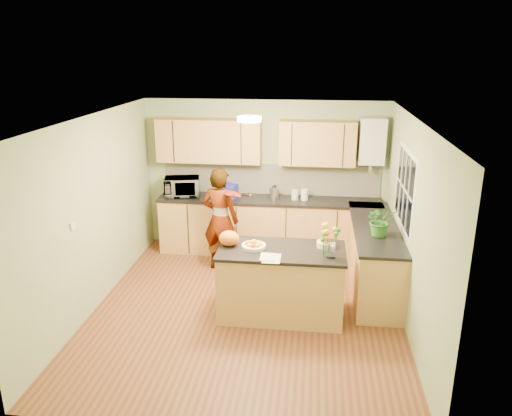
# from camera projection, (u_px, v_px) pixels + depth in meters

# --- Properties ---
(floor) EXTENTS (4.50, 4.50, 0.00)m
(floor) POSITION_uv_depth(u_px,v_px,m) (247.00, 309.00, 6.61)
(floor) COLOR #5B301A
(floor) RESTS_ON ground
(ceiling) EXTENTS (4.00, 4.50, 0.02)m
(ceiling) POSITION_uv_depth(u_px,v_px,m) (246.00, 119.00, 5.83)
(ceiling) COLOR white
(ceiling) RESTS_ON wall_back
(wall_back) EXTENTS (4.00, 0.02, 2.50)m
(wall_back) POSITION_uv_depth(u_px,v_px,m) (265.00, 176.00, 8.35)
(wall_back) COLOR gray
(wall_back) RESTS_ON floor
(wall_front) EXTENTS (4.00, 0.02, 2.50)m
(wall_front) POSITION_uv_depth(u_px,v_px,m) (209.00, 310.00, 4.10)
(wall_front) COLOR gray
(wall_front) RESTS_ON floor
(wall_left) EXTENTS (0.02, 4.50, 2.50)m
(wall_left) POSITION_uv_depth(u_px,v_px,m) (94.00, 214.00, 6.45)
(wall_left) COLOR gray
(wall_left) RESTS_ON floor
(wall_right) EXTENTS (0.02, 4.50, 2.50)m
(wall_right) POSITION_uv_depth(u_px,v_px,m) (411.00, 226.00, 5.99)
(wall_right) COLOR gray
(wall_right) RESTS_ON floor
(back_counter) EXTENTS (3.64, 0.62, 0.94)m
(back_counter) POSITION_uv_depth(u_px,v_px,m) (269.00, 226.00, 8.29)
(back_counter) COLOR tan
(back_counter) RESTS_ON floor
(right_counter) EXTENTS (0.62, 2.24, 0.94)m
(right_counter) POSITION_uv_depth(u_px,v_px,m) (374.00, 257.00, 7.07)
(right_counter) COLOR tan
(right_counter) RESTS_ON floor
(splashback) EXTENTS (3.60, 0.02, 0.52)m
(splashback) POSITION_uv_depth(u_px,v_px,m) (271.00, 179.00, 8.34)
(splashback) COLOR silver
(splashback) RESTS_ON back_counter
(upper_cabinets) EXTENTS (3.20, 0.34, 0.70)m
(upper_cabinets) POSITION_uv_depth(u_px,v_px,m) (253.00, 142.00, 8.02)
(upper_cabinets) COLOR tan
(upper_cabinets) RESTS_ON wall_back
(boiler) EXTENTS (0.40, 0.30, 0.86)m
(boiler) POSITION_uv_depth(u_px,v_px,m) (372.00, 141.00, 7.80)
(boiler) COLOR silver
(boiler) RESTS_ON wall_back
(window_right) EXTENTS (0.01, 1.30, 1.05)m
(window_right) POSITION_uv_depth(u_px,v_px,m) (405.00, 189.00, 6.47)
(window_right) COLOR silver
(window_right) RESTS_ON wall_right
(light_switch) EXTENTS (0.02, 0.09, 0.09)m
(light_switch) POSITION_uv_depth(u_px,v_px,m) (73.00, 226.00, 5.86)
(light_switch) COLOR silver
(light_switch) RESTS_ON wall_left
(ceiling_lamp) EXTENTS (0.30, 0.30, 0.07)m
(ceiling_lamp) POSITION_uv_depth(u_px,v_px,m) (249.00, 119.00, 6.13)
(ceiling_lamp) COLOR #FFEABF
(ceiling_lamp) RESTS_ON ceiling
(peninsula_island) EXTENTS (1.58, 0.81, 0.91)m
(peninsula_island) POSITION_uv_depth(u_px,v_px,m) (281.00, 282.00, 6.34)
(peninsula_island) COLOR tan
(peninsula_island) RESTS_ON floor
(fruit_dish) EXTENTS (0.30, 0.30, 0.11)m
(fruit_dish) POSITION_uv_depth(u_px,v_px,m) (254.00, 245.00, 6.22)
(fruit_dish) COLOR beige
(fruit_dish) RESTS_ON peninsula_island
(orange_bowl) EXTENTS (0.24, 0.24, 0.14)m
(orange_bowl) POSITION_uv_depth(u_px,v_px,m) (326.00, 242.00, 6.26)
(orange_bowl) COLOR beige
(orange_bowl) RESTS_ON peninsula_island
(flower_vase) EXTENTS (0.26, 0.26, 0.48)m
(flower_vase) POSITION_uv_depth(u_px,v_px,m) (332.00, 233.00, 5.86)
(flower_vase) COLOR silver
(flower_vase) RESTS_ON peninsula_island
(orange_bag) EXTENTS (0.27, 0.24, 0.19)m
(orange_bag) POSITION_uv_depth(u_px,v_px,m) (229.00, 238.00, 6.29)
(orange_bag) COLOR orange
(orange_bag) RESTS_ON peninsula_island
(papers) EXTENTS (0.21, 0.29, 0.01)m
(papers) POSITION_uv_depth(u_px,v_px,m) (272.00, 258.00, 5.92)
(papers) COLOR silver
(papers) RESTS_ON peninsula_island
(violinist) EXTENTS (0.68, 0.54, 1.62)m
(violinist) POSITION_uv_depth(u_px,v_px,m) (220.00, 220.00, 7.55)
(violinist) COLOR #DFA788
(violinist) RESTS_ON floor
(violin) EXTENTS (0.57, 0.50, 0.14)m
(violin) POSITION_uv_depth(u_px,v_px,m) (230.00, 194.00, 7.17)
(violin) COLOR #4D0B04
(violin) RESTS_ON violinist
(microwave) EXTENTS (0.63, 0.49, 0.31)m
(microwave) POSITION_uv_depth(u_px,v_px,m) (182.00, 187.00, 8.26)
(microwave) COLOR silver
(microwave) RESTS_ON back_counter
(blue_box) EXTENTS (0.33, 0.27, 0.23)m
(blue_box) POSITION_uv_depth(u_px,v_px,m) (228.00, 191.00, 8.17)
(blue_box) COLOR #212A99
(blue_box) RESTS_ON back_counter
(kettle) EXTENTS (0.15, 0.15, 0.28)m
(kettle) POSITION_uv_depth(u_px,v_px,m) (274.00, 193.00, 8.07)
(kettle) COLOR #B1B2B6
(kettle) RESTS_ON back_counter
(jar_cream) EXTENTS (0.14, 0.14, 0.16)m
(jar_cream) POSITION_uv_depth(u_px,v_px,m) (295.00, 195.00, 8.07)
(jar_cream) COLOR beige
(jar_cream) RESTS_ON back_counter
(jar_white) EXTENTS (0.15, 0.15, 0.18)m
(jar_white) POSITION_uv_depth(u_px,v_px,m) (305.00, 194.00, 8.05)
(jar_white) COLOR silver
(jar_white) RESTS_ON back_counter
(potted_plant) EXTENTS (0.45, 0.42, 0.43)m
(potted_plant) POSITION_uv_depth(u_px,v_px,m) (381.00, 220.00, 6.49)
(potted_plant) COLOR #2D6F25
(potted_plant) RESTS_ON right_counter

